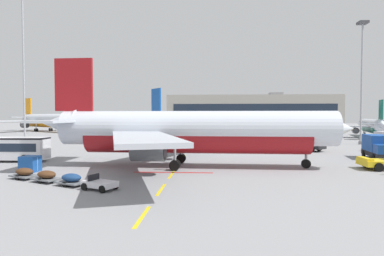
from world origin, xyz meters
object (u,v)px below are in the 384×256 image
at_px(airliner_mid_left, 186,124).
at_px(airliner_far_right, 45,120).
at_px(apron_light_mast_far, 362,68).
at_px(uld_cargo_container, 30,164).
at_px(catering_truck, 301,140).
at_px(airliner_far_center, 372,126).
at_px(apron_light_mast_near, 23,52).
at_px(ground_power_truck, 378,147).
at_px(baggage_train, 59,177).
at_px(airliner_foreground, 191,131).

distance_m(airliner_mid_left, airliner_far_right, 72.07).
bearing_deg(apron_light_mast_far, uld_cargo_container, -144.27).
xyz_separation_m(airliner_mid_left, uld_cargo_container, (-12.92, -34.64, -3.16)).
bearing_deg(apron_light_mast_far, catering_truck, -140.98).
relative_size(airliner_far_center, catering_truck, 3.97).
height_order(airliner_mid_left, apron_light_mast_near, apron_light_mast_near).
bearing_deg(catering_truck, airliner_far_right, 141.77).
xyz_separation_m(ground_power_truck, apron_light_mast_far, (7.84, 22.61, 13.43)).
distance_m(airliner_far_center, baggage_train, 82.70).
bearing_deg(airliner_mid_left, airliner_far_center, 24.60).
relative_size(airliner_foreground, uld_cargo_container, 20.45).
distance_m(airliner_mid_left, apron_light_mast_far, 36.61).
height_order(airliner_mid_left, ground_power_truck, airliner_mid_left).
bearing_deg(uld_cargo_container, baggage_train, -44.09).
bearing_deg(airliner_far_right, ground_power_truck, -40.38).
xyz_separation_m(airliner_mid_left, catering_truck, (20.08, -12.25, -2.31)).
bearing_deg(apron_light_mast_far, apron_light_mast_near, -176.78).
bearing_deg(apron_light_mast_near, baggage_train, -55.68).
bearing_deg(ground_power_truck, baggage_train, -153.24).
relative_size(airliner_mid_left, ground_power_truck, 4.32).
distance_m(airliner_far_center, ground_power_truck, 49.13).
relative_size(uld_cargo_container, apron_light_mast_far, 0.07).
xyz_separation_m(airliner_mid_left, apron_light_mast_far, (34.88, -0.26, 11.12)).
height_order(airliner_mid_left, apron_light_mast_far, apron_light_mast_far).
bearing_deg(baggage_train, airliner_far_right, 118.71).
distance_m(airliner_mid_left, apron_light_mast_near, 35.20).
distance_m(airliner_foreground, baggage_train, 14.62).
xyz_separation_m(uld_cargo_container, apron_light_mast_near, (-18.98, 30.63, 17.47)).
distance_m(airliner_foreground, apron_light_mast_near, 46.13).
distance_m(airliner_foreground, airliner_mid_left, 30.57).
bearing_deg(airliner_far_right, apron_light_mast_far, -27.66).
bearing_deg(airliner_far_center, catering_truck, -128.91).
height_order(airliner_far_right, apron_light_mast_near, apron_light_mast_near).
distance_m(catering_truck, apron_light_mast_near, 55.20).
relative_size(airliner_far_right, catering_truck, 4.84).
relative_size(ground_power_truck, apron_light_mast_near, 0.24).
xyz_separation_m(ground_power_truck, uld_cargo_container, (-39.96, -11.77, -0.85)).
distance_m(baggage_train, apron_light_mast_far, 59.80).
xyz_separation_m(uld_cargo_container, apron_light_mast_far, (47.80, 34.38, 14.27)).
distance_m(airliner_far_right, apron_light_mast_near, 57.51).
bearing_deg(airliner_mid_left, ground_power_truck, -40.23).
relative_size(airliner_far_center, baggage_train, 2.37).
xyz_separation_m(airliner_far_right, apron_light_mast_far, (89.72, -47.02, 11.03)).
xyz_separation_m(airliner_far_center, baggage_train, (-54.77, -61.91, -2.51)).
distance_m(uld_cargo_container, apron_light_mast_near, 40.04).
relative_size(airliner_mid_left, uld_cargo_container, 18.58).
height_order(catering_truck, baggage_train, catering_truck).
bearing_deg(apron_light_mast_near, airliner_far_center, 17.97).
height_order(airliner_foreground, uld_cargo_container, airliner_foreground).
xyz_separation_m(airliner_far_center, ground_power_truck, (-20.50, -44.63, -1.40)).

